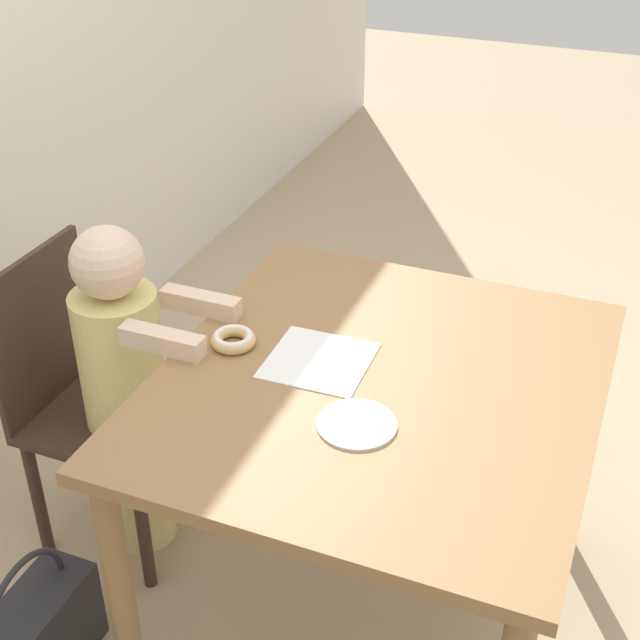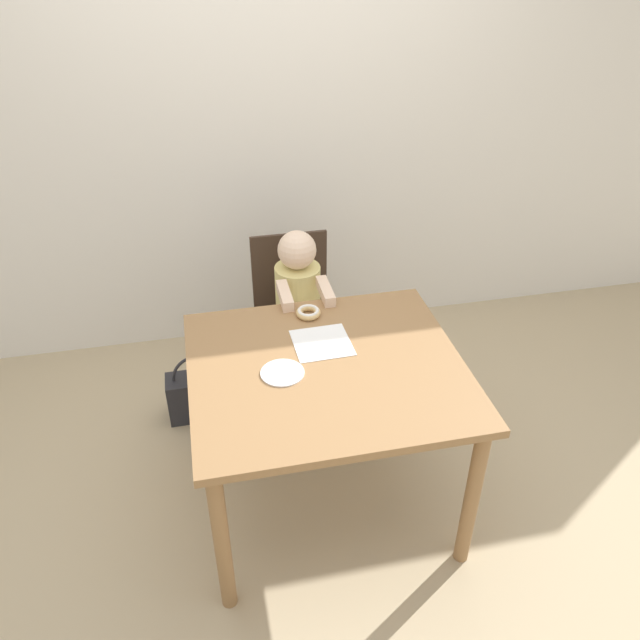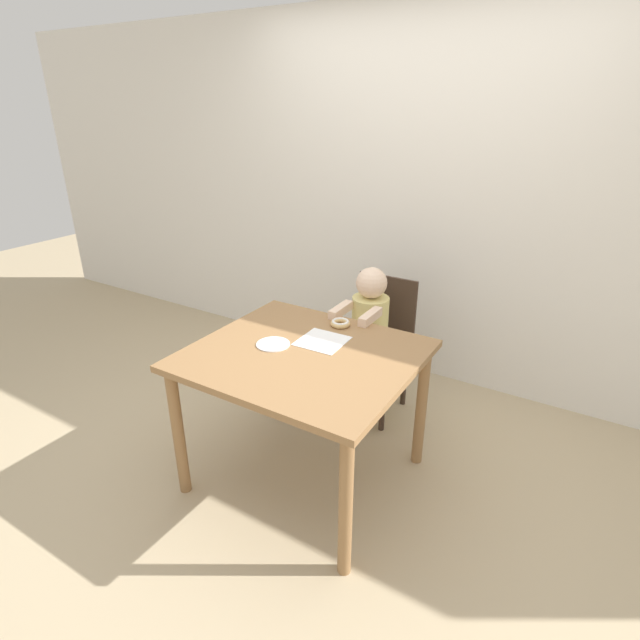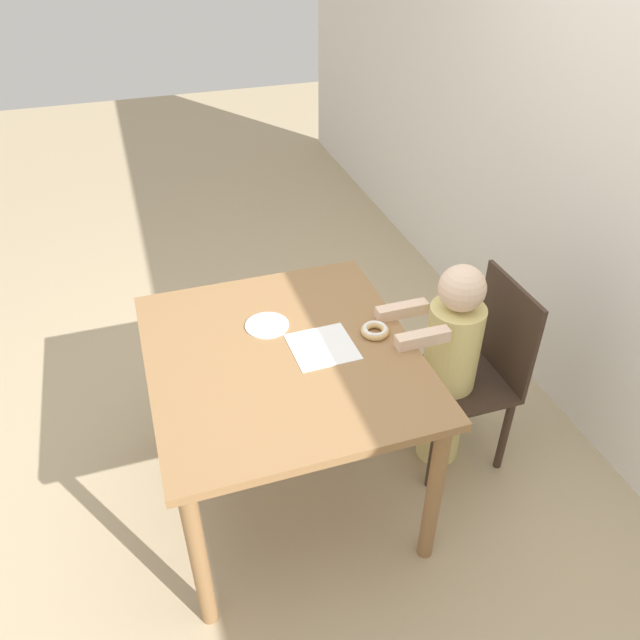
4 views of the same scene
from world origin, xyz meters
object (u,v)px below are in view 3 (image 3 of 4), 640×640
object	(u,v)px
chair	(377,344)
handbag	(298,375)
child_figure	(369,342)
donut	(340,323)

from	to	relation	value
chair	handbag	size ratio (longest dim) A/B	2.24
child_figure	donut	bearing A→B (deg)	-93.21
chair	child_figure	distance (m)	0.14
child_figure	donut	xyz separation A→B (m)	(-0.02, -0.34, 0.26)
donut	handbag	distance (m)	0.88
child_figure	donut	size ratio (longest dim) A/B	9.18
chair	handbag	distance (m)	0.63
chair	donut	bearing A→B (deg)	-92.36
chair	donut	distance (m)	0.57
chair	child_figure	xyz separation A→B (m)	(0.00, -0.12, 0.07)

